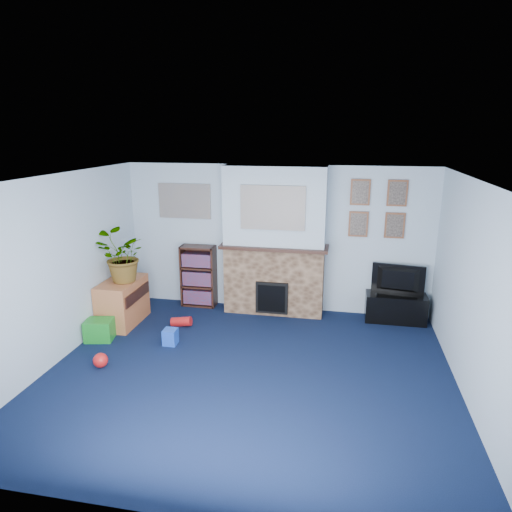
% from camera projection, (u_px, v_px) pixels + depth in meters
% --- Properties ---
extents(floor, '(5.00, 4.50, 0.01)m').
position_uv_depth(floor, '(248.00, 373.00, 5.67)').
color(floor, '#0D1835').
rests_on(floor, ground).
extents(ceiling, '(5.00, 4.50, 0.01)m').
position_uv_depth(ceiling, '(247.00, 179.00, 5.03)').
color(ceiling, white).
rests_on(ceiling, wall_back).
extents(wall_back, '(5.00, 0.04, 2.40)m').
position_uv_depth(wall_back, '(276.00, 239.00, 7.48)').
color(wall_back, silver).
rests_on(wall_back, ground).
extents(wall_front, '(5.00, 0.04, 2.40)m').
position_uv_depth(wall_front, '(182.00, 383.00, 3.22)').
color(wall_front, silver).
rests_on(wall_front, ground).
extents(wall_left, '(0.04, 4.50, 2.40)m').
position_uv_depth(wall_left, '(56.00, 270.00, 5.81)').
color(wall_left, silver).
rests_on(wall_left, ground).
extents(wall_right, '(0.04, 4.50, 2.40)m').
position_uv_depth(wall_right, '(475.00, 296.00, 4.89)').
color(wall_right, silver).
rests_on(wall_right, ground).
extents(chimney_breast, '(1.72, 0.50, 2.40)m').
position_uv_depth(chimney_breast, '(274.00, 243.00, 7.29)').
color(chimney_breast, brown).
rests_on(chimney_breast, ground).
extents(collage_main, '(1.00, 0.03, 0.68)m').
position_uv_depth(collage_main, '(273.00, 208.00, 6.93)').
color(collage_main, gray).
rests_on(collage_main, chimney_breast).
extents(collage_left, '(0.90, 0.03, 0.58)m').
position_uv_depth(collage_left, '(185.00, 201.00, 7.60)').
color(collage_left, gray).
rests_on(collage_left, wall_back).
extents(portrait_tl, '(0.30, 0.03, 0.40)m').
position_uv_depth(portrait_tl, '(360.00, 192.00, 7.01)').
color(portrait_tl, brown).
rests_on(portrait_tl, wall_back).
extents(portrait_tr, '(0.30, 0.03, 0.40)m').
position_uv_depth(portrait_tr, '(397.00, 193.00, 6.91)').
color(portrait_tr, brown).
rests_on(portrait_tr, wall_back).
extents(portrait_bl, '(0.30, 0.03, 0.40)m').
position_uv_depth(portrait_bl, '(358.00, 224.00, 7.14)').
color(portrait_bl, brown).
rests_on(portrait_bl, wall_back).
extents(portrait_br, '(0.30, 0.03, 0.40)m').
position_uv_depth(portrait_br, '(395.00, 225.00, 7.04)').
color(portrait_br, brown).
rests_on(portrait_br, wall_back).
extents(tv_stand, '(0.93, 0.39, 0.44)m').
position_uv_depth(tv_stand, '(395.00, 308.00, 7.18)').
color(tv_stand, black).
rests_on(tv_stand, ground).
extents(television, '(0.81, 0.23, 0.46)m').
position_uv_depth(television, '(398.00, 280.00, 7.08)').
color(television, black).
rests_on(television, tv_stand).
extents(bookshelf, '(0.58, 0.28, 1.05)m').
position_uv_depth(bookshelf, '(199.00, 277.00, 7.77)').
color(bookshelf, '#321912').
rests_on(bookshelf, ground).
extents(sideboard, '(0.49, 0.89, 0.69)m').
position_uv_depth(sideboard, '(123.00, 302.00, 7.08)').
color(sideboard, '#BB683C').
rests_on(sideboard, ground).
extents(potted_plant, '(0.95, 0.93, 0.80)m').
position_uv_depth(potted_plant, '(120.00, 257.00, 6.83)').
color(potted_plant, '#26661E').
rests_on(potted_plant, sideboard).
extents(mantel_clock, '(0.10, 0.06, 0.13)m').
position_uv_depth(mantel_clock, '(267.00, 241.00, 7.26)').
color(mantel_clock, gold).
rests_on(mantel_clock, chimney_breast).
extents(mantel_candle, '(0.05, 0.05, 0.16)m').
position_uv_depth(mantel_candle, '(296.00, 242.00, 7.17)').
color(mantel_candle, '#B2BFC6').
rests_on(mantel_candle, chimney_breast).
extents(mantel_teddy, '(0.13, 0.13, 0.13)m').
position_uv_depth(mantel_teddy, '(245.00, 240.00, 7.33)').
color(mantel_teddy, gray).
rests_on(mantel_teddy, chimney_breast).
extents(mantel_can, '(0.06, 0.06, 0.13)m').
position_uv_depth(mantel_can, '(316.00, 244.00, 7.12)').
color(mantel_can, blue).
rests_on(mantel_can, chimney_breast).
extents(green_crate, '(0.43, 0.37, 0.30)m').
position_uv_depth(green_crate, '(100.00, 331.00, 6.55)').
color(green_crate, '#198C26').
rests_on(green_crate, ground).
extents(toy_ball, '(0.19, 0.19, 0.19)m').
position_uv_depth(toy_ball, '(101.00, 361.00, 5.81)').
color(toy_ball, red).
rests_on(toy_ball, ground).
extents(toy_block, '(0.19, 0.19, 0.23)m').
position_uv_depth(toy_block, '(170.00, 337.00, 6.42)').
color(toy_block, blue).
rests_on(toy_block, ground).
extents(toy_tube, '(0.33, 0.14, 0.19)m').
position_uv_depth(toy_tube, '(181.00, 322.00, 7.03)').
color(toy_tube, red).
rests_on(toy_tube, ground).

